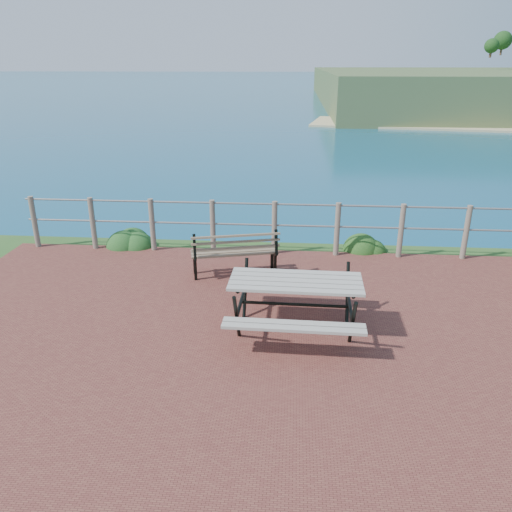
% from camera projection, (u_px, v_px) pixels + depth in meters
% --- Properties ---
extents(ground, '(10.00, 7.00, 0.12)m').
position_uv_depth(ground, '(262.00, 349.00, 6.28)').
color(ground, brown).
rests_on(ground, ground).
extents(ocean, '(1200.00, 1200.00, 0.00)m').
position_uv_depth(ocean, '(297.00, 70.00, 191.92)').
color(ocean, '#157483').
rests_on(ocean, ground).
extents(safety_railing, '(9.40, 0.10, 1.00)m').
position_uv_depth(safety_railing, '(274.00, 225.00, 9.18)').
color(safety_railing, '#6B5B4C').
rests_on(safety_railing, ground).
extents(picnic_table, '(1.74, 1.49, 0.73)m').
position_uv_depth(picnic_table, '(295.00, 299.00, 6.56)').
color(picnic_table, gray).
rests_on(picnic_table, ground).
extents(park_bench, '(1.49, 0.70, 0.81)m').
position_uv_depth(park_bench, '(234.00, 245.00, 8.28)').
color(park_bench, brown).
rests_on(park_bench, ground).
extents(shrub_lip_west, '(0.72, 0.72, 0.44)m').
position_uv_depth(shrub_lip_west, '(134.00, 245.00, 9.86)').
color(shrub_lip_west, '#1D4B1C').
rests_on(shrub_lip_west, ground).
extents(shrub_lip_east, '(0.80, 0.80, 0.56)m').
position_uv_depth(shrub_lip_east, '(367.00, 249.00, 9.64)').
color(shrub_lip_east, '#133E15').
rests_on(shrub_lip_east, ground).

